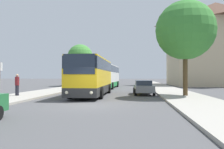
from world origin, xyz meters
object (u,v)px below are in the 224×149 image
at_px(bus_front, 92,76).
at_px(bus_stop_sign, 0,76).
at_px(tree_left_near, 80,57).
at_px(tree_right_near, 185,30).
at_px(bus_middle, 107,76).
at_px(tree_left_far, 84,63).
at_px(parked_car_right_near, 143,87).
at_px(pedestrian_walking_back, 17,85).

bearing_deg(bus_front, bus_stop_sign, -136.39).
bearing_deg(tree_left_near, tree_right_near, -54.30).
xyz_separation_m(bus_middle, tree_left_far, (-5.94, 9.66, 2.57)).
xyz_separation_m(parked_car_right_near, bus_stop_sign, (-10.49, -7.29, 1.09)).
height_order(parked_car_right_near, pedestrian_walking_back, pedestrian_walking_back).
xyz_separation_m(bus_middle, tree_left_near, (-5.82, 6.12, 3.52)).
height_order(bus_front, tree_left_near, tree_left_near).
xyz_separation_m(bus_stop_sign, tree_right_near, (14.02, 4.78, 3.99)).
relative_size(parked_car_right_near, tree_left_near, 0.60).
distance_m(bus_front, bus_middle, 13.40).
relative_size(bus_middle, tree_left_near, 1.59).
bearing_deg(bus_front, tree_left_far, 104.52).
distance_m(pedestrian_walking_back, tree_left_near, 22.22).
distance_m(bus_middle, tree_left_far, 11.63).
xyz_separation_m(tree_left_near, tree_right_near, (14.55, -20.25, 0.44)).
height_order(bus_middle, bus_stop_sign, bus_middle).
height_order(bus_front, tree_right_near, tree_right_near).
distance_m(tree_left_near, tree_left_far, 3.66).
relative_size(bus_stop_sign, tree_left_near, 0.36).
relative_size(bus_middle, parked_car_right_near, 2.63).
distance_m(pedestrian_walking_back, tree_left_far, 25.56).
distance_m(bus_front, pedestrian_walking_back, 6.64).
xyz_separation_m(bus_stop_sign, tree_left_far, (-0.65, 28.57, 2.60)).
height_order(tree_left_near, tree_left_far, tree_left_near).
bearing_deg(parked_car_right_near, tree_left_near, -60.85).
bearing_deg(bus_front, bus_middle, 90.75).
distance_m(parked_car_right_near, pedestrian_walking_back, 11.78).
bearing_deg(bus_middle, tree_left_far, 122.87).
height_order(bus_front, tree_left_far, tree_left_far).
bearing_deg(pedestrian_walking_back, bus_middle, 146.38).
distance_m(tree_left_far, tree_right_near, 27.98).
xyz_separation_m(bus_front, parked_car_right_near, (4.85, 1.78, -1.09)).
bearing_deg(tree_right_near, bus_middle, 121.74).
height_order(bus_middle, tree_right_near, tree_right_near).
relative_size(bus_front, tree_left_near, 1.37).
height_order(bus_middle, parked_car_right_near, bus_middle).
relative_size(bus_stop_sign, tree_right_near, 0.33).
relative_size(bus_front, tree_right_near, 1.27).
height_order(pedestrian_walking_back, tree_left_far, tree_left_far).
relative_size(tree_left_near, tree_left_far, 1.20).
relative_size(bus_middle, tree_left_far, 1.92).
bearing_deg(tree_right_near, pedestrian_walking_back, -173.90).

